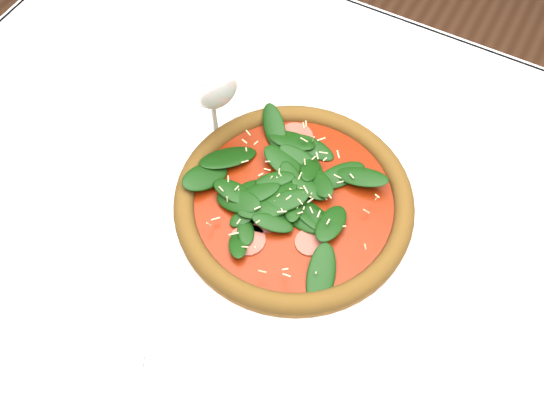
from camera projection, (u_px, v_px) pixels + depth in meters
The scene contains 6 objects.
ground at pixel (297, 388), 1.38m from camera, with size 6.00×6.00×0.00m, color brown.
dining_table at pixel (314, 268), 0.83m from camera, with size 1.21×0.81×0.75m.
plate at pixel (293, 208), 0.75m from camera, with size 0.34×0.34×0.01m.
pizza at pixel (294, 200), 0.74m from camera, with size 0.30×0.30×0.04m.
wine_glass at pixel (209, 76), 0.71m from camera, with size 0.07×0.07×0.18m.
fork at pixel (132, 386), 0.63m from camera, with size 0.09×0.14×0.00m.
Camera 1 is at (0.12, -0.34, 1.40)m, focal length 40.00 mm.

